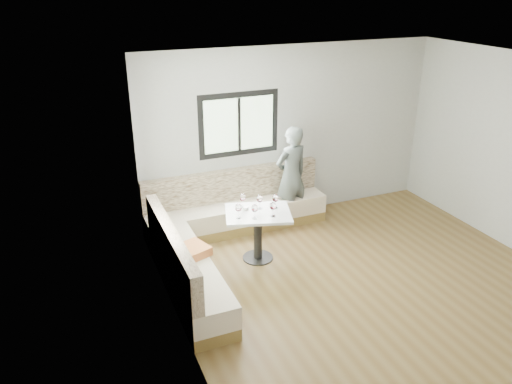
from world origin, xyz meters
TOP-DOWN VIEW (x-y plane):
  - room at (-0.08, 0.08)m, footprint 5.01×5.01m
  - banquette at (-1.59, 1.63)m, footprint 2.90×2.80m
  - table at (-1.10, 1.27)m, footprint 1.06×0.93m
  - person at (-0.15, 2.16)m, footprint 0.66×0.51m
  - olive_ramekin at (-1.22, 1.44)m, footprint 0.09×0.09m
  - wine_glass_a at (-1.41, 1.21)m, footprint 0.09×0.09m
  - wine_glass_b at (-1.21, 1.11)m, footprint 0.09×0.09m
  - wine_glass_c at (-0.96, 1.08)m, footprint 0.09×0.09m
  - wine_glass_d at (-1.03, 1.38)m, footprint 0.09×0.09m
  - wine_glass_e at (-0.82, 1.30)m, footprint 0.09×0.09m
  - wine_glass_f at (-1.23, 1.51)m, footprint 0.09×0.09m

SIDE VIEW (x-z plane):
  - banquette at x=-1.59m, z-range -0.14..0.81m
  - table at x=-1.10m, z-range 0.18..0.92m
  - olive_ramekin at x=-1.22m, z-range 0.73..0.77m
  - person at x=-0.15m, z-range 0.00..1.62m
  - wine_glass_a at x=-1.41m, z-range 0.77..0.98m
  - wine_glass_b at x=-1.21m, z-range 0.77..0.98m
  - wine_glass_c at x=-0.96m, z-range 0.77..0.98m
  - wine_glass_d at x=-1.03m, z-range 0.77..0.98m
  - wine_glass_e at x=-0.82m, z-range 0.77..0.98m
  - wine_glass_f at x=-1.23m, z-range 0.77..0.98m
  - room at x=-0.08m, z-range 0.01..2.82m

